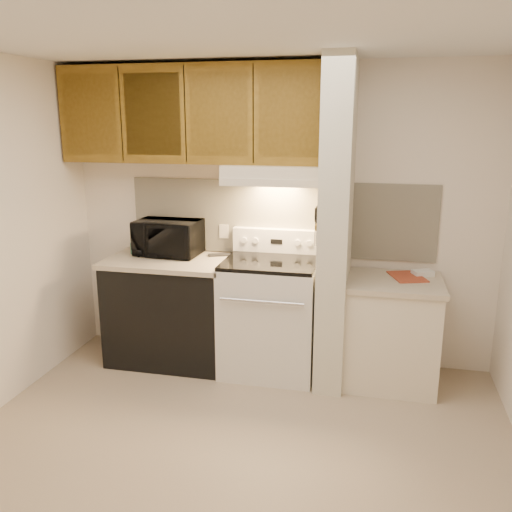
% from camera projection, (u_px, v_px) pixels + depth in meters
% --- Properties ---
extents(floor, '(3.60, 3.60, 0.00)m').
position_uv_depth(floor, '(235.00, 447.00, 3.48)').
color(floor, tan).
rests_on(floor, ground).
extents(ceiling, '(3.60, 3.60, 0.00)m').
position_uv_depth(ceiling, '(230.00, 32.00, 2.87)').
color(ceiling, white).
rests_on(ceiling, wall_back).
extents(wall_back, '(3.60, 2.50, 0.02)m').
position_uv_depth(wall_back, '(279.00, 216.00, 4.59)').
color(wall_back, white).
rests_on(wall_back, floor).
extents(backsplash, '(2.60, 0.02, 0.63)m').
position_uv_depth(backsplash, '(279.00, 218.00, 4.59)').
color(backsplash, '#F2E9CB').
rests_on(backsplash, wall_back).
extents(range_body, '(0.76, 0.65, 0.92)m').
position_uv_depth(range_body, '(270.00, 318.00, 4.46)').
color(range_body, silver).
rests_on(range_body, floor).
extents(oven_window, '(0.50, 0.01, 0.30)m').
position_uv_depth(oven_window, '(262.00, 327.00, 4.15)').
color(oven_window, black).
rests_on(oven_window, range_body).
extents(oven_handle, '(0.65, 0.02, 0.02)m').
position_uv_depth(oven_handle, '(261.00, 302.00, 4.06)').
color(oven_handle, silver).
rests_on(oven_handle, range_body).
extents(cooktop, '(0.74, 0.64, 0.03)m').
position_uv_depth(cooktop, '(271.00, 262.00, 4.35)').
color(cooktop, black).
rests_on(cooktop, range_body).
extents(range_backguard, '(0.76, 0.08, 0.20)m').
position_uv_depth(range_backguard, '(277.00, 241.00, 4.59)').
color(range_backguard, silver).
rests_on(range_backguard, range_body).
extents(range_display, '(0.10, 0.01, 0.04)m').
position_uv_depth(range_display, '(276.00, 242.00, 4.55)').
color(range_display, black).
rests_on(range_display, range_backguard).
extents(range_knob_left_outer, '(0.05, 0.02, 0.05)m').
position_uv_depth(range_knob_left_outer, '(244.00, 240.00, 4.60)').
color(range_knob_left_outer, silver).
rests_on(range_knob_left_outer, range_backguard).
extents(range_knob_left_inner, '(0.05, 0.02, 0.05)m').
position_uv_depth(range_knob_left_inner, '(256.00, 241.00, 4.58)').
color(range_knob_left_inner, silver).
rests_on(range_knob_left_inner, range_backguard).
extents(range_knob_right_inner, '(0.05, 0.02, 0.05)m').
position_uv_depth(range_knob_right_inner, '(298.00, 243.00, 4.51)').
color(range_knob_right_inner, silver).
rests_on(range_knob_right_inner, range_backguard).
extents(range_knob_right_outer, '(0.05, 0.02, 0.05)m').
position_uv_depth(range_knob_right_outer, '(310.00, 243.00, 4.48)').
color(range_knob_right_outer, silver).
rests_on(range_knob_right_outer, range_backguard).
extents(dishwasher_front, '(1.00, 0.63, 0.87)m').
position_uv_depth(dishwasher_front, '(171.00, 312.00, 4.67)').
color(dishwasher_front, black).
rests_on(dishwasher_front, floor).
extents(left_countertop, '(1.04, 0.67, 0.04)m').
position_uv_depth(left_countertop, '(168.00, 261.00, 4.55)').
color(left_countertop, '#C4B499').
rests_on(left_countertop, dishwasher_front).
extents(spoon_rest, '(0.22, 0.15, 0.01)m').
position_uv_depth(spoon_rest, '(221.00, 255.00, 4.65)').
color(spoon_rest, black).
rests_on(spoon_rest, left_countertop).
extents(teal_jar, '(0.09, 0.09, 0.09)m').
position_uv_depth(teal_jar, '(135.00, 248.00, 4.72)').
color(teal_jar, '#2B6D60').
rests_on(teal_jar, left_countertop).
extents(outlet, '(0.08, 0.01, 0.12)m').
position_uv_depth(outlet, '(224.00, 231.00, 4.71)').
color(outlet, beige).
rests_on(outlet, backsplash).
extents(microwave, '(0.56, 0.39, 0.30)m').
position_uv_depth(microwave, '(168.00, 238.00, 4.65)').
color(microwave, black).
rests_on(microwave, left_countertop).
extents(partition_pillar, '(0.22, 0.70, 2.50)m').
position_uv_depth(partition_pillar, '(336.00, 226.00, 4.15)').
color(partition_pillar, beige).
rests_on(partition_pillar, floor).
extents(pillar_trim, '(0.01, 0.70, 0.04)m').
position_uv_depth(pillar_trim, '(321.00, 219.00, 4.17)').
color(pillar_trim, brown).
rests_on(pillar_trim, partition_pillar).
extents(knife_strip, '(0.02, 0.42, 0.04)m').
position_uv_depth(knife_strip, '(320.00, 218.00, 4.12)').
color(knife_strip, black).
rests_on(knife_strip, partition_pillar).
extents(knife_blade_a, '(0.01, 0.03, 0.16)m').
position_uv_depth(knife_blade_a, '(315.00, 235.00, 3.98)').
color(knife_blade_a, silver).
rests_on(knife_blade_a, knife_strip).
extents(knife_handle_a, '(0.02, 0.02, 0.10)m').
position_uv_depth(knife_handle_a, '(316.00, 215.00, 3.96)').
color(knife_handle_a, black).
rests_on(knife_handle_a, knife_strip).
extents(knife_blade_b, '(0.01, 0.04, 0.18)m').
position_uv_depth(knife_blade_b, '(317.00, 234.00, 4.08)').
color(knife_blade_b, silver).
rests_on(knife_blade_b, knife_strip).
extents(knife_handle_b, '(0.02, 0.02, 0.10)m').
position_uv_depth(knife_handle_b, '(317.00, 213.00, 4.04)').
color(knife_handle_b, black).
rests_on(knife_handle_b, knife_strip).
extents(knife_blade_c, '(0.01, 0.04, 0.20)m').
position_uv_depth(knife_blade_c, '(318.00, 233.00, 4.15)').
color(knife_blade_c, silver).
rests_on(knife_blade_c, knife_strip).
extents(knife_handle_c, '(0.02, 0.02, 0.10)m').
position_uv_depth(knife_handle_c, '(318.00, 211.00, 4.11)').
color(knife_handle_c, black).
rests_on(knife_handle_c, knife_strip).
extents(knife_blade_d, '(0.01, 0.04, 0.16)m').
position_uv_depth(knife_blade_d, '(319.00, 229.00, 4.21)').
color(knife_blade_d, silver).
rests_on(knife_blade_d, knife_strip).
extents(knife_handle_d, '(0.02, 0.02, 0.10)m').
position_uv_depth(knife_handle_d, '(320.00, 210.00, 4.19)').
color(knife_handle_d, black).
rests_on(knife_handle_d, knife_strip).
extents(knife_blade_e, '(0.01, 0.04, 0.18)m').
position_uv_depth(knife_blade_e, '(320.00, 228.00, 4.30)').
color(knife_blade_e, silver).
rests_on(knife_blade_e, knife_strip).
extents(knife_handle_e, '(0.02, 0.02, 0.10)m').
position_uv_depth(knife_handle_e, '(320.00, 208.00, 4.25)').
color(knife_handle_e, black).
rests_on(knife_handle_e, knife_strip).
extents(oven_mitt, '(0.03, 0.09, 0.22)m').
position_uv_depth(oven_mitt, '(321.00, 230.00, 4.36)').
color(oven_mitt, slate).
rests_on(oven_mitt, partition_pillar).
extents(right_cab_base, '(0.70, 0.60, 0.81)m').
position_uv_depth(right_cab_base, '(391.00, 334.00, 4.26)').
color(right_cab_base, beige).
rests_on(right_cab_base, floor).
extents(right_countertop, '(0.74, 0.64, 0.04)m').
position_uv_depth(right_countertop, '(394.00, 283.00, 4.16)').
color(right_countertop, '#C4B499').
rests_on(right_countertop, right_cab_base).
extents(red_folder, '(0.32, 0.37, 0.01)m').
position_uv_depth(red_folder, '(407.00, 277.00, 4.23)').
color(red_folder, '#A13E26').
rests_on(red_folder, right_countertop).
extents(white_box, '(0.18, 0.16, 0.04)m').
position_uv_depth(white_box, '(423.00, 273.00, 4.27)').
color(white_box, white).
rests_on(white_box, right_countertop).
extents(range_hood, '(0.78, 0.44, 0.15)m').
position_uv_depth(range_hood, '(274.00, 174.00, 4.29)').
color(range_hood, beige).
rests_on(range_hood, upper_cabinets).
extents(hood_lip, '(0.78, 0.04, 0.06)m').
position_uv_depth(hood_lip, '(269.00, 183.00, 4.11)').
color(hood_lip, beige).
rests_on(hood_lip, range_hood).
extents(upper_cabinets, '(2.18, 0.33, 0.77)m').
position_uv_depth(upper_cabinets, '(192.00, 115.00, 4.37)').
color(upper_cabinets, brown).
rests_on(upper_cabinets, wall_back).
extents(cab_door_a, '(0.46, 0.01, 0.63)m').
position_uv_depth(cab_door_a, '(90.00, 115.00, 4.39)').
color(cab_door_a, brown).
rests_on(cab_door_a, upper_cabinets).
extents(cab_gap_a, '(0.01, 0.01, 0.73)m').
position_uv_depth(cab_gap_a, '(121.00, 115.00, 4.33)').
color(cab_gap_a, black).
rests_on(cab_gap_a, upper_cabinets).
extents(cab_door_b, '(0.46, 0.01, 0.63)m').
position_uv_depth(cab_door_b, '(153.00, 114.00, 4.28)').
color(cab_door_b, brown).
rests_on(cab_door_b, upper_cabinets).
extents(cab_gap_b, '(0.01, 0.01, 0.73)m').
position_uv_depth(cab_gap_b, '(185.00, 114.00, 4.22)').
color(cab_gap_b, black).
rests_on(cab_gap_b, upper_cabinets).
extents(cab_door_c, '(0.46, 0.01, 0.63)m').
position_uv_depth(cab_door_c, '(219.00, 114.00, 4.16)').
color(cab_door_c, brown).
rests_on(cab_door_c, upper_cabinets).
extents(cab_gap_c, '(0.01, 0.01, 0.73)m').
position_uv_depth(cab_gap_c, '(253.00, 114.00, 4.10)').
color(cab_gap_c, black).
rests_on(cab_gap_c, upper_cabinets).
extents(cab_door_d, '(0.46, 0.01, 0.63)m').
position_uv_depth(cab_door_d, '(289.00, 114.00, 4.04)').
color(cab_door_d, brown).
rests_on(cab_door_d, upper_cabinets).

